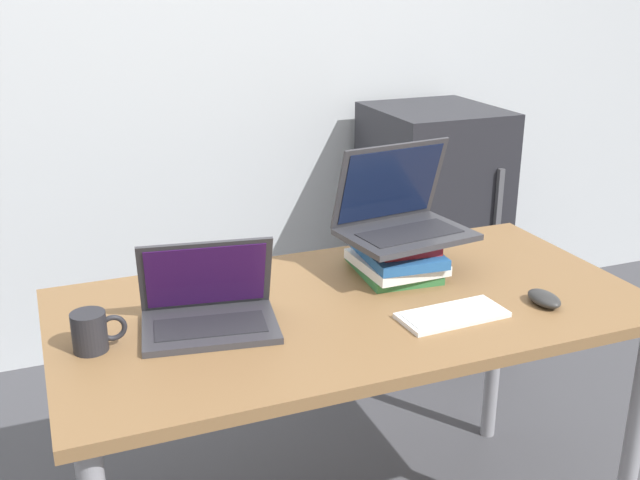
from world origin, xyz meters
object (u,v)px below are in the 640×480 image
object	(u,v)px
laptop_left	(209,309)
mini_fridge	(430,226)
wireless_keyboard	(452,315)
book_stack	(396,255)
mouse	(544,298)
laptop_on_books	(401,217)
mug	(91,331)

from	to	relation	value
laptop_left	mini_fridge	distance (m)	1.68
mini_fridge	wireless_keyboard	bearing A→B (deg)	-117.99
book_stack	mouse	xyz separation A→B (m)	(0.25, -0.33, -0.04)
laptop_on_books	wireless_keyboard	size ratio (longest dim) A/B	1.35
laptop_on_books	mini_fridge	distance (m)	1.24
laptop_left	mug	xyz separation A→B (m)	(-0.27, -0.02, 0.00)
laptop_on_books	mug	distance (m)	0.87
mini_fridge	book_stack	bearing A→B (deg)	-124.90
book_stack	wireless_keyboard	distance (m)	0.31
book_stack	wireless_keyboard	world-z (taller)	book_stack
mouse	wireless_keyboard	bearing A→B (deg)	175.20
laptop_left	mug	bearing A→B (deg)	-176.06
laptop_left	mug	size ratio (longest dim) A/B	2.85
book_stack	mouse	distance (m)	0.41
laptop_left	laptop_on_books	world-z (taller)	laptop_on_books
mouse	book_stack	bearing A→B (deg)	127.79
laptop_left	book_stack	bearing A→B (deg)	13.30
wireless_keyboard	mini_fridge	distance (m)	1.47
laptop_left	wireless_keyboard	bearing A→B (deg)	-17.03
mug	mini_fridge	world-z (taller)	mini_fridge
book_stack	mini_fridge	world-z (taller)	mini_fridge
book_stack	laptop_left	bearing A→B (deg)	-166.70
laptop_left	wireless_keyboard	distance (m)	0.59
mouse	mini_fridge	world-z (taller)	mini_fridge
book_stack	mug	bearing A→B (deg)	-169.68
mug	laptop_left	bearing A→B (deg)	3.94
book_stack	mini_fridge	distance (m)	1.22
mouse	mini_fridge	bearing A→B (deg)	71.90
laptop_left	wireless_keyboard	world-z (taller)	laptop_left
mouse	mini_fridge	size ratio (longest dim) A/B	0.10
book_stack	mouse	bearing A→B (deg)	-52.21
wireless_keyboard	mouse	xyz separation A→B (m)	(0.25, -0.02, 0.01)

